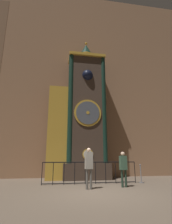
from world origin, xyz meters
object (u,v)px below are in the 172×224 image
at_px(visitor_far, 123,166).
at_px(stanchion_post, 141,177).
at_px(clock_tower, 80,115).
at_px(visitor_near, 89,164).

distance_m(visitor_far, stanchion_post, 2.08).
bearing_deg(clock_tower, visitor_near, -90.88).
bearing_deg(stanchion_post, visitor_near, -154.87).
xyz_separation_m(clock_tower, visitor_far, (1.72, -3.37, -3.29)).
distance_m(clock_tower, visitor_far, 5.02).
relative_size(clock_tower, stanchion_post, 10.31).
xyz_separation_m(clock_tower, visitor_near, (-0.06, -3.65, -3.19)).
bearing_deg(stanchion_post, visitor_far, -140.01).
relative_size(clock_tower, visitor_near, 5.65).
height_order(visitor_far, stanchion_post, visitor_far).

